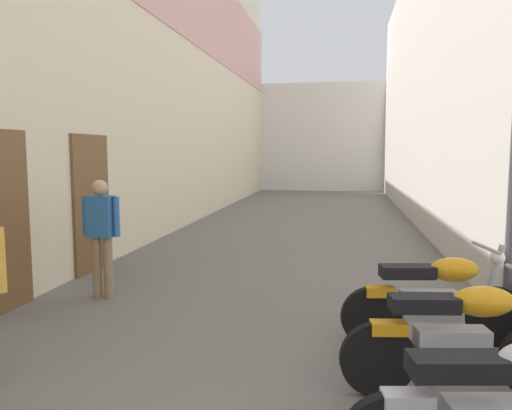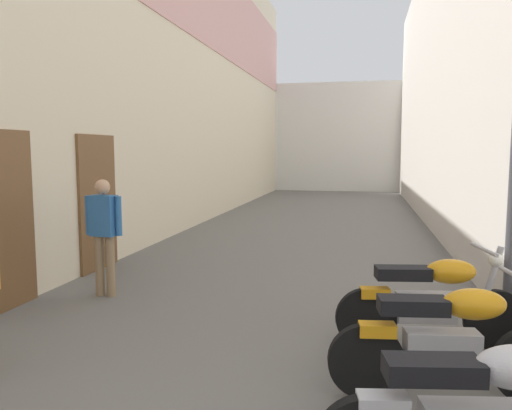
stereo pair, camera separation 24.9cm
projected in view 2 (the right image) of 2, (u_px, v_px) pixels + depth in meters
The scene contains 8 objects.
ground_plane at pixel (295, 247), 10.05m from camera, with size 40.61×40.61×0.00m, color #66635E.
building_left at pixel (180, 54), 12.14m from camera, with size 0.45×24.61×8.52m.
building_right at pixel (451, 64), 10.91m from camera, with size 0.45×24.61×7.65m.
building_far_end at pixel (338, 138), 24.64m from camera, with size 8.88×2.00×5.16m, color silver.
motorcycle_fourth at pixel (450, 339), 3.85m from camera, with size 1.84×0.58×1.04m.
motorcycle_fifth at pixel (432, 299), 4.87m from camera, with size 1.84×0.58×1.04m.
pedestrian_further_down at pixel (104, 228), 6.61m from camera, with size 0.52×0.23×1.57m.
street_lamp at pixel (511, 61), 4.86m from camera, with size 0.79×0.18×4.83m.
Camera 2 is at (1.32, 0.46, 1.95)m, focal length 34.96 mm.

